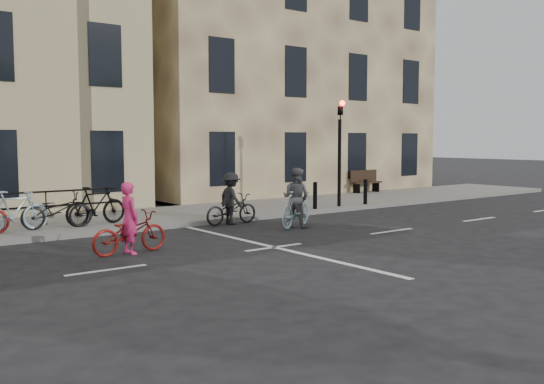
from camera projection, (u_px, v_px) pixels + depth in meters
ground at (274, 247)px, 13.86m from camera, size 120.00×120.00×0.00m
sidewalk at (19, 229)px, 16.18m from camera, size 46.00×4.00×0.15m
building_east at (257, 62)px, 29.06m from camera, size 14.00×10.00×12.00m
traffic_light at (340, 140)px, 20.83m from camera, size 0.18×0.30×3.90m
bollard_east at (315, 195)px, 20.20m from camera, size 0.14×0.14×0.90m
bollard_west at (365, 192)px, 21.65m from camera, size 0.14×0.14×0.90m
bench at (365, 180)px, 26.58m from camera, size 1.60×0.41×0.97m
cyclist_pink at (129, 229)px, 13.06m from camera, size 1.80×0.77×1.56m
cyclist_grey at (296, 203)px, 16.95m from camera, size 1.78×1.18×1.68m
cyclist_dark at (231, 204)px, 17.56m from camera, size 1.71×0.98×1.51m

